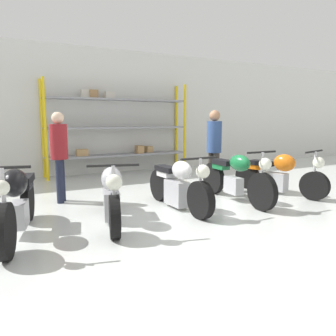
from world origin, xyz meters
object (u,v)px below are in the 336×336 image
motorcycle_black (18,200)px  motorcycle_orange (279,174)px  shelving_rack (118,127)px  motorcycle_green (236,176)px  motorcycle_white (179,185)px  person_browsing (214,144)px  motorcycle_silver (112,194)px  person_near_rack (59,150)px

motorcycle_black → motorcycle_orange: bearing=106.2°
shelving_rack → motorcycle_green: bearing=-78.0°
shelving_rack → motorcycle_orange: (2.14, -4.18, -0.93)m
motorcycle_white → person_browsing: (1.41, 0.92, 0.62)m
shelving_rack → motorcycle_green: shelving_rack is taller
motorcycle_silver → motorcycle_orange: 3.78m
shelving_rack → motorcycle_green: 4.44m
motorcycle_green → motorcycle_orange: motorcycle_green is taller
shelving_rack → motorcycle_white: 4.33m
shelving_rack → motorcycle_silver: 4.79m
motorcycle_black → motorcycle_silver: size_ratio=1.06×
motorcycle_white → person_browsing: 1.80m
motorcycle_white → person_near_rack: bearing=-131.5°
shelving_rack → motorcycle_white: shelving_rack is taller
motorcycle_orange → person_browsing: 1.52m
person_near_rack → motorcycle_white: bearing=161.2°
person_browsing → motorcycle_black: bearing=12.6°
motorcycle_black → motorcycle_white: 2.61m
motorcycle_silver → person_browsing: size_ratio=1.13×
shelving_rack → motorcycle_green: (0.91, -4.26, -0.88)m
motorcycle_black → motorcycle_silver: 1.31m
person_near_rack → motorcycle_silver: bearing=126.9°
motorcycle_green → person_near_rack: bearing=-115.3°
motorcycle_orange → person_browsing: (-1.07, 0.90, 0.62)m
shelving_rack → motorcycle_white: bearing=-94.7°
motorcycle_white → person_browsing: person_browsing is taller
motorcycle_silver → person_near_rack: person_near_rack is taller
motorcycle_orange → shelving_rack: bearing=-167.8°
motorcycle_orange → person_browsing: person_browsing is taller
shelving_rack → motorcycle_orange: shelving_rack is taller
motorcycle_silver → motorcycle_green: bearing=108.4°
shelving_rack → motorcycle_black: (-2.95, -4.44, -0.86)m
motorcycle_white → motorcycle_silver: bearing=-82.9°
motorcycle_white → motorcycle_green: 1.25m
motorcycle_silver → person_browsing: person_browsing is taller
motorcycle_silver → motorcycle_orange: bearing=108.5°
motorcycle_green → motorcycle_silver: bearing=-85.1°
motorcycle_black → person_browsing: (4.02, 1.15, 0.54)m
motorcycle_orange → person_near_rack: bearing=-123.7°
shelving_rack → motorcycle_green: size_ratio=1.93×
shelving_rack → person_browsing: bearing=-72.0°
shelving_rack → motorcycle_silver: bearing=-110.3°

